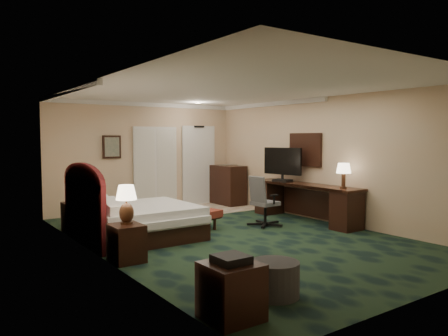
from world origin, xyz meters
TOP-DOWN VIEW (x-y plane):
  - floor at (0.00, 0.00)m, footprint 5.00×7.50m
  - ceiling at (0.00, 0.00)m, footprint 5.00×7.50m
  - wall_back at (0.00, 3.75)m, footprint 5.00×0.00m
  - wall_front at (0.00, -3.75)m, footprint 5.00×0.00m
  - wall_left at (-2.50, 0.00)m, footprint 0.00×7.50m
  - wall_right at (2.50, 0.00)m, footprint 0.00×7.50m
  - crown_molding at (0.00, 0.00)m, footprint 5.00×7.50m
  - tile_patch at (0.90, 2.90)m, footprint 3.20×1.70m
  - headboard at (-2.44, 1.00)m, footprint 0.12×2.00m
  - entry_door at (1.55, 3.72)m, footprint 1.02×0.06m
  - closet_doors at (0.25, 3.71)m, footprint 1.20×0.06m
  - wall_art at (-0.90, 3.71)m, footprint 0.45×0.06m
  - wall_mirror at (2.46, 0.60)m, footprint 0.05×0.95m
  - bed at (-1.46, 0.84)m, footprint 1.88×1.74m
  - nightstand_near at (-2.26, -0.42)m, footprint 0.44×0.50m
  - nightstand_far at (-2.25, 2.08)m, footprint 0.45×0.52m
  - lamp_near at (-2.23, -0.37)m, footprint 0.39×0.39m
  - lamp_far at (-2.27, 2.13)m, footprint 0.43×0.43m
  - bed_bench at (-0.11, 1.14)m, footprint 0.67×1.21m
  - ottoman at (-1.42, -2.74)m, footprint 0.73×0.73m
  - side_table at (-2.20, -2.96)m, footprint 0.53×0.53m
  - desk at (2.18, 0.33)m, footprint 0.61×2.83m
  - tv at (2.13, 0.99)m, footprint 0.29×1.00m
  - desk_lamp at (2.21, -0.71)m, footprint 0.35×0.35m
  - desk_chair at (1.10, 0.38)m, footprint 0.65×0.62m
  - minibar at (2.17, 3.20)m, footprint 0.56×1.01m

SIDE VIEW (x-z plane):
  - floor at x=0.00m, z-range 0.00..0.00m
  - tile_patch at x=0.90m, z-range 0.00..0.01m
  - bed_bench at x=-0.11m, z-range 0.00..0.39m
  - ottoman at x=-1.42m, z-range 0.00..0.41m
  - nightstand_near at x=-2.26m, z-range 0.00..0.55m
  - nightstand_far at x=-2.25m, z-range 0.00..0.57m
  - side_table at x=-2.20m, z-range 0.00..0.57m
  - bed at x=-1.46m, z-range 0.00..0.59m
  - desk at x=2.18m, z-range 0.00..0.82m
  - desk_chair at x=1.10m, z-range 0.00..1.04m
  - minibar at x=2.17m, z-range 0.00..1.06m
  - headboard at x=-2.44m, z-range 0.00..1.40m
  - lamp_near at x=-2.23m, z-range 0.55..1.13m
  - lamp_far at x=-2.27m, z-range 0.57..1.20m
  - entry_door at x=1.55m, z-range -0.04..2.14m
  - closet_doors at x=0.25m, z-range 0.00..2.10m
  - desk_lamp at x=2.21m, z-range 0.82..1.33m
  - tv at x=2.13m, z-range 0.82..1.59m
  - wall_back at x=0.00m, z-range 0.00..2.70m
  - wall_front at x=0.00m, z-range 0.00..2.70m
  - wall_left at x=-2.50m, z-range 0.00..2.70m
  - wall_right at x=2.50m, z-range 0.00..2.70m
  - wall_mirror at x=2.46m, z-range 1.18..1.93m
  - wall_art at x=-0.90m, z-range 1.33..1.88m
  - crown_molding at x=0.00m, z-range 2.60..2.70m
  - ceiling at x=0.00m, z-range 2.70..2.70m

